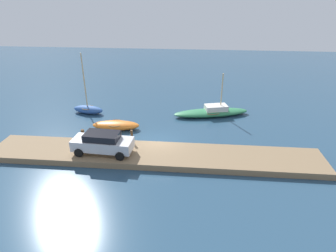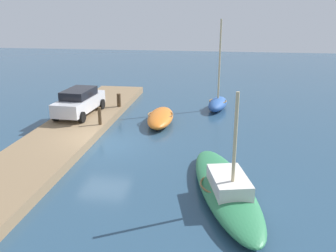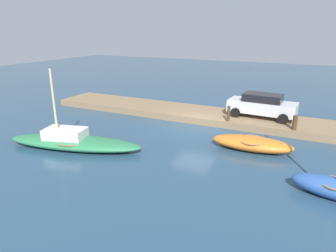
{
  "view_description": "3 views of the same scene",
  "coord_description": "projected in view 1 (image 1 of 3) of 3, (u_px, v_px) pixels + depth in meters",
  "views": [
    {
      "loc": [
        2.73,
        -20.49,
        11.23
      ],
      "look_at": [
        0.62,
        1.95,
        0.68
      ],
      "focal_mm": 30.9,
      "sensor_mm": 36.0,
      "label": 1
    },
    {
      "loc": [
        17.26,
        5.95,
        6.85
      ],
      "look_at": [
        -1.36,
        3.19,
        0.75
      ],
      "focal_mm": 39.86,
      "sensor_mm": 36.0,
      "label": 2
    },
    {
      "loc": [
        -6.54,
        17.41,
        6.12
      ],
      "look_at": [
        0.56,
        2.88,
        0.84
      ],
      "focal_mm": 31.95,
      "sensor_mm": 36.0,
      "label": 3
    }
  ],
  "objects": [
    {
      "name": "mooring_post_west",
      "position": [
        83.0,
        135.0,
        22.89
      ],
      "size": [
        0.26,
        0.26,
        0.86
      ],
      "primitive_type": "cylinder",
      "color": "#47331E",
      "rests_on": "dock_platform"
    },
    {
      "name": "rowboat_blue",
      "position": [
        88.0,
        109.0,
        29.05
      ],
      "size": [
        3.27,
        1.64,
        6.03
      ],
      "rotation": [
        0.0,
        0.0,
        -0.17
      ],
      "color": "#2D569E",
      "rests_on": "ground_plane"
    },
    {
      "name": "rowboat_orange",
      "position": [
        116.0,
        125.0,
        25.75
      ],
      "size": [
        4.24,
        1.7,
        0.74
      ],
      "rotation": [
        0.0,
        0.0,
        0.05
      ],
      "color": "orange",
      "rests_on": "ground_plane"
    },
    {
      "name": "parked_car",
      "position": [
        103.0,
        142.0,
        20.88
      ],
      "size": [
        4.43,
        2.07,
        1.59
      ],
      "rotation": [
        0.0,
        0.0,
        -0.06
      ],
      "color": "silver",
      "rests_on": "dock_platform"
    },
    {
      "name": "ground_plane",
      "position": [
        158.0,
        143.0,
        23.47
      ],
      "size": [
        84.0,
        84.0,
        0.0
      ],
      "primitive_type": "plane",
      "color": "navy"
    },
    {
      "name": "dock_platform",
      "position": [
        154.0,
        155.0,
        21.33
      ],
      "size": [
        24.43,
        3.48,
        0.46
      ],
      "primitive_type": "cube",
      "color": "#846B4C",
      "rests_on": "ground_plane"
    },
    {
      "name": "sailboat_green",
      "position": [
        212.0,
        112.0,
        28.54
      ],
      "size": [
        7.68,
        3.6,
        4.22
      ],
      "rotation": [
        0.0,
        0.0,
        0.24
      ],
      "color": "#2D7A4C",
      "rests_on": "ground_plane"
    },
    {
      "name": "mooring_post_mid_west",
      "position": [
        132.0,
        136.0,
        22.53
      ],
      "size": [
        0.19,
        0.19,
        1.0
      ],
      "primitive_type": "cylinder",
      "color": "#47331E",
      "rests_on": "dock_platform"
    }
  ]
}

